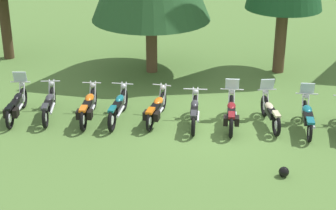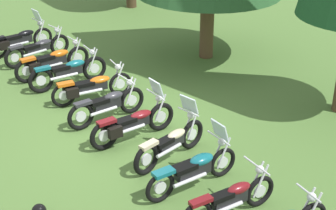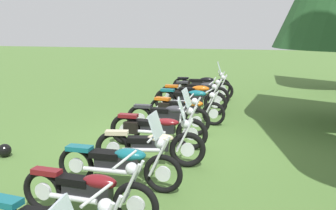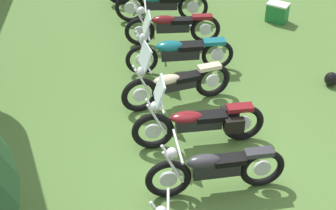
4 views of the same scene
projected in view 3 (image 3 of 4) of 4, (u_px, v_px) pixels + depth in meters
The scene contains 12 objects.
ground_plane at pixel (167, 140), 9.30m from camera, with size 80.00×80.00×0.00m, color #4C7033.
motorcycle_0 at pixel (201, 84), 15.26m from camera, with size 0.70×2.33×1.36m.
motorcycle_1 at pixel (202, 89), 14.24m from camera, with size 0.71×2.33×1.00m.
motorcycle_2 at pixel (193, 94), 12.99m from camera, with size 0.65×2.43×1.02m.
motorcycle_3 at pixel (190, 99), 12.05m from camera, with size 0.72×2.38×1.03m.
motorcycle_4 at pixel (184, 108), 10.88m from camera, with size 0.73×2.28×0.99m.
motorcycle_5 at pixel (168, 116), 9.74m from camera, with size 0.76×2.20×1.01m.
motorcycle_6 at pixel (157, 127), 8.63m from camera, with size 0.74×2.29×1.37m.
motorcycle_7 at pixel (152, 145), 7.41m from camera, with size 0.71×2.14×1.36m.
motorcycle_8 at pixel (120, 162), 6.40m from camera, with size 0.70×2.23×1.34m.
motorcycle_9 at pixel (89, 191), 5.33m from camera, with size 0.73×2.13×0.99m.
dropped_helmet at pixel (5, 150), 8.04m from camera, with size 0.28×0.28×0.28m, color black.
Camera 3 is at (8.63, 2.33, 2.68)m, focal length 40.87 mm.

